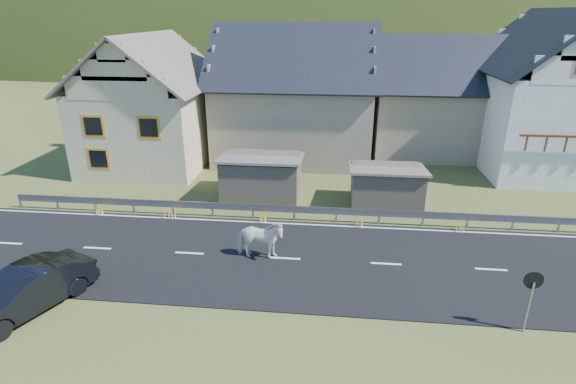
# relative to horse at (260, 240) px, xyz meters

# --- Properties ---
(ground) EXTENTS (160.00, 160.00, 0.00)m
(ground) POSITION_rel_horse_xyz_m (1.04, 0.07, -0.87)
(ground) COLOR #444D21
(ground) RESTS_ON ground
(road) EXTENTS (60.00, 7.00, 0.04)m
(road) POSITION_rel_horse_xyz_m (1.04, 0.07, -0.85)
(road) COLOR black
(road) RESTS_ON ground
(lane_markings) EXTENTS (60.00, 6.60, 0.01)m
(lane_markings) POSITION_rel_horse_xyz_m (1.04, 0.07, -0.82)
(lane_markings) COLOR silver
(lane_markings) RESTS_ON road
(guardrail) EXTENTS (28.10, 0.09, 0.75)m
(guardrail) POSITION_rel_horse_xyz_m (1.04, 3.75, -0.31)
(guardrail) COLOR #93969B
(guardrail) RESTS_ON ground
(shed_left) EXTENTS (4.30, 3.30, 2.40)m
(shed_left) POSITION_rel_horse_xyz_m (-0.96, 6.57, 0.23)
(shed_left) COLOR brown
(shed_left) RESTS_ON ground
(shed_right) EXTENTS (3.80, 2.90, 2.20)m
(shed_right) POSITION_rel_horse_xyz_m (5.54, 6.07, 0.13)
(shed_right) COLOR brown
(shed_right) RESTS_ON ground
(house_cream) EXTENTS (7.80, 9.80, 8.30)m
(house_cream) POSITION_rel_horse_xyz_m (-8.97, 12.07, 3.49)
(house_cream) COLOR beige
(house_cream) RESTS_ON ground
(house_stone_a) EXTENTS (10.80, 9.80, 8.90)m
(house_stone_a) POSITION_rel_horse_xyz_m (0.04, 15.07, 3.76)
(house_stone_a) COLOR gray
(house_stone_a) RESTS_ON ground
(house_stone_b) EXTENTS (9.80, 8.80, 8.10)m
(house_stone_b) POSITION_rel_horse_xyz_m (10.04, 17.07, 3.37)
(house_stone_b) COLOR gray
(house_stone_b) RESTS_ON ground
(house_white) EXTENTS (8.80, 10.80, 9.70)m
(house_white) POSITION_rel_horse_xyz_m (16.04, 14.07, 4.19)
(house_white) COLOR white
(house_white) RESTS_ON ground
(mountain) EXTENTS (440.00, 280.00, 260.00)m
(mountain) POSITION_rel_horse_xyz_m (6.04, 180.07, -20.87)
(mountain) COLOR black
(mountain) RESTS_ON ground
(conifer_patch) EXTENTS (76.00, 50.00, 28.00)m
(conifer_patch) POSITION_rel_horse_xyz_m (-53.96, 110.07, 5.13)
(conifer_patch) COLOR black
(conifer_patch) RESTS_ON ground
(horse) EXTENTS (0.90, 1.97, 1.66)m
(horse) POSITION_rel_horse_xyz_m (0.00, 0.00, 0.00)
(horse) COLOR white
(horse) RESTS_ON road
(car) EXTENTS (3.24, 4.80, 1.50)m
(car) POSITION_rel_horse_xyz_m (-7.13, -4.14, -0.12)
(car) COLOR black
(car) RESTS_ON ground
(traffic_mirror) EXTENTS (0.59, 0.17, 2.11)m
(traffic_mirror) POSITION_rel_horse_xyz_m (8.91, -3.47, 0.68)
(traffic_mirror) COLOR #93969B
(traffic_mirror) RESTS_ON ground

